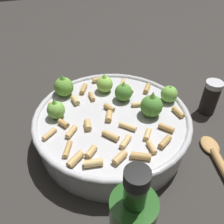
# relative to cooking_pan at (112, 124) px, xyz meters

# --- Properties ---
(ground_plane) EXTENTS (2.40, 2.40, 0.00)m
(ground_plane) POSITION_rel_cooking_pan_xyz_m (-0.00, 0.00, -0.04)
(ground_plane) COLOR #2D2B28
(cooking_pan) EXTENTS (0.32, 0.32, 0.12)m
(cooking_pan) POSITION_rel_cooking_pan_xyz_m (0.00, 0.00, 0.00)
(cooking_pan) COLOR #B7B7BC
(cooking_pan) RESTS_ON ground
(pepper_shaker) EXTENTS (0.04, 0.04, 0.09)m
(pepper_shaker) POSITION_rel_cooking_pan_xyz_m (0.02, -0.25, 0.00)
(pepper_shaker) COLOR black
(pepper_shaker) RESTS_ON ground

